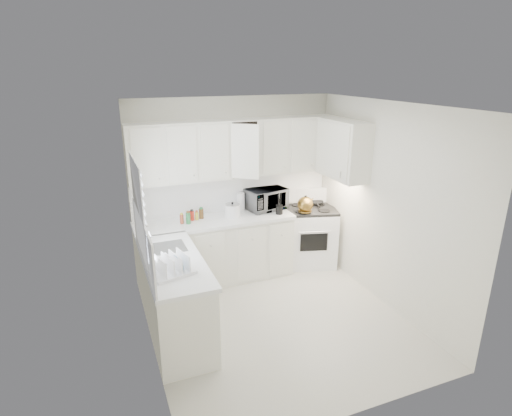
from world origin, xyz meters
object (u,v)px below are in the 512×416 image
stove (310,228)px  dish_rack (171,263)px  tea_kettle (305,203)px  microwave (266,197)px  utensil_crock (279,203)px  rice_cooker (233,209)px

stove → dish_rack: size_ratio=2.73×
tea_kettle → microwave: bearing=136.9°
tea_kettle → utensil_crock: (-0.41, 0.03, 0.04)m
rice_cooker → dish_rack: dish_rack is taller
stove → dish_rack: bearing=-133.4°
rice_cooker → tea_kettle: bearing=-19.7°
microwave → utensil_crock: size_ratio=1.73×
tea_kettle → utensil_crock: bearing=163.8°
microwave → rice_cooker: size_ratio=2.65×
stove → rice_cooker: stove is taller
microwave → dish_rack: bearing=-150.7°
stove → tea_kettle: tea_kettle is taller
utensil_crock → rice_cooker: bearing=168.3°
microwave → stove: bearing=-24.6°
utensil_crock → dish_rack: 2.21m
microwave → tea_kettle: bearing=-44.0°
tea_kettle → microwave: (-0.50, 0.30, 0.07)m
microwave → dish_rack: size_ratio=1.32×
utensil_crock → microwave: bearing=108.9°
microwave → rice_cooker: (-0.57, -0.13, -0.09)m
stove → utensil_crock: (-0.59, -0.13, 0.53)m
microwave → utensil_crock: 0.29m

